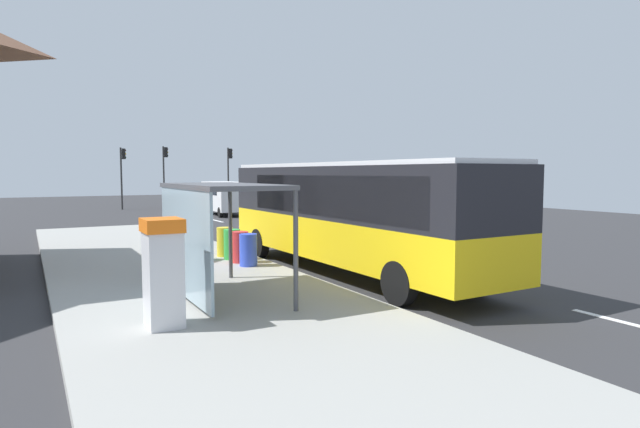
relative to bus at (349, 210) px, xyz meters
name	(u,v)px	position (x,y,z in m)	size (l,w,h in m)	color
ground_plane	(243,229)	(1.71, 13.02, -1.86)	(56.00, 92.00, 0.04)	#2D2D30
sidewalk_platform	(179,280)	(-4.69, 1.02, -1.75)	(6.20, 30.00, 0.18)	#999993
lane_stripe_seg_0	(625,323)	(1.96, -6.98, -1.84)	(0.16, 2.20, 0.01)	silver
lane_stripe_seg_1	(446,278)	(1.96, -1.98, -1.84)	(0.16, 2.20, 0.01)	silver
lane_stripe_seg_2	(350,254)	(1.96, 3.02, -1.84)	(0.16, 2.20, 0.01)	silver
lane_stripe_seg_3	(289,239)	(1.96, 8.02, -1.84)	(0.16, 2.20, 0.01)	silver
lane_stripe_seg_4	(248,228)	(1.96, 13.02, -1.84)	(0.16, 2.20, 0.01)	silver
lane_stripe_seg_5	(217,221)	(1.96, 18.02, -1.84)	(0.16, 2.20, 0.01)	silver
lane_stripe_seg_6	(194,215)	(1.96, 23.02, -1.84)	(0.16, 2.20, 0.01)	silver
lane_stripe_seg_7	(176,211)	(1.96, 28.02, -1.84)	(0.16, 2.20, 0.01)	silver
bus	(349,210)	(0.00, 0.00, 0.00)	(2.68, 11.05, 3.21)	yellow
white_van	(225,196)	(3.91, 22.21, -0.50)	(2.25, 5.29, 2.30)	white
sedan_near	(192,198)	(4.01, 30.96, -1.05)	(2.02, 4.49, 1.52)	#A51919
ticket_machine	(163,272)	(-6.07, -3.42, -0.67)	(0.66, 0.76, 1.94)	silver
recycling_bin_blue	(248,250)	(-2.49, 1.60, -1.19)	(0.52, 0.52, 0.95)	blue
recycling_bin_red	(240,247)	(-2.49, 2.30, -1.19)	(0.52, 0.52, 0.95)	red
recycling_bin_green	(232,244)	(-2.49, 3.00, -1.19)	(0.52, 0.52, 0.95)	green
recycling_bin_yellow	(225,242)	(-2.49, 3.70, -1.19)	(0.52, 0.52, 0.95)	yellow
traffic_light_near_side	(229,168)	(7.21, 30.58, 1.53)	(0.49, 0.28, 5.08)	#2D2D2D
traffic_light_far_side	(122,168)	(-1.39, 31.38, 1.44)	(0.49, 0.28, 4.93)	#2D2D2D
traffic_light_median	(165,167)	(2.11, 32.18, 1.57)	(0.49, 0.28, 5.14)	#2D2D2D
bus_shelter	(209,211)	(-4.70, -1.73, 0.25)	(1.80, 4.00, 2.50)	#4C4C51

